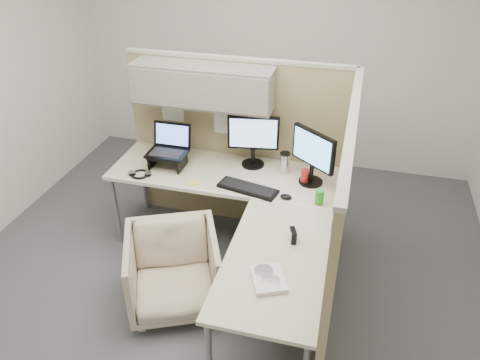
% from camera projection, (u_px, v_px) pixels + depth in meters
% --- Properties ---
extents(ground, '(4.50, 4.50, 0.00)m').
position_uv_depth(ground, '(221.00, 279.00, 3.95)').
color(ground, '#44444B').
rests_on(ground, ground).
extents(partition_back, '(2.00, 0.36, 1.63)m').
position_uv_depth(partition_back, '(222.00, 118.00, 4.11)').
color(partition_back, '#998C64').
rests_on(partition_back, ground).
extents(partition_right, '(0.07, 2.03, 1.63)m').
position_uv_depth(partition_right, '(339.00, 222.00, 3.27)').
color(partition_right, '#998C64').
rests_on(partition_right, ground).
extents(desk, '(2.00, 1.98, 0.73)m').
position_uv_depth(desk, '(239.00, 206.00, 3.67)').
color(desk, beige).
rests_on(desk, ground).
extents(office_chair, '(0.88, 0.86, 0.70)m').
position_uv_depth(office_chair, '(173.00, 268.00, 3.55)').
color(office_chair, beige).
rests_on(office_chair, ground).
extents(monitor_left, '(0.44, 0.20, 0.47)m').
position_uv_depth(monitor_left, '(253.00, 137.00, 4.00)').
color(monitor_left, black).
rests_on(monitor_left, desk).
extents(monitor_right, '(0.37, 0.30, 0.47)m').
position_uv_depth(monitor_right, '(313.00, 153.00, 3.74)').
color(monitor_right, black).
rests_on(monitor_right, desk).
extents(laptop_station, '(0.34, 0.29, 0.35)m').
position_uv_depth(laptop_station, '(169.00, 151.00, 4.07)').
color(laptop_station, black).
rests_on(laptop_station, desk).
extents(keyboard, '(0.52, 0.27, 0.02)m').
position_uv_depth(keyboard, '(248.00, 188.00, 3.78)').
color(keyboard, black).
rests_on(keyboard, desk).
extents(mouse, '(0.10, 0.07, 0.03)m').
position_uv_depth(mouse, '(286.00, 197.00, 3.67)').
color(mouse, black).
rests_on(mouse, desk).
extents(travel_mug, '(0.09, 0.09, 0.19)m').
position_uv_depth(travel_mug, '(285.00, 163.00, 3.98)').
color(travel_mug, silver).
rests_on(travel_mug, desk).
extents(soda_can_green, '(0.07, 0.07, 0.12)m').
position_uv_depth(soda_can_green, '(319.00, 197.00, 3.59)').
color(soda_can_green, '#268C1E').
rests_on(soda_can_green, desk).
extents(soda_can_silver, '(0.07, 0.07, 0.12)m').
position_uv_depth(soda_can_silver, '(305.00, 176.00, 3.85)').
color(soda_can_silver, '#B21E1E').
rests_on(soda_can_silver, desk).
extents(sticky_note_a, '(0.10, 0.10, 0.01)m').
position_uv_depth(sticky_note_a, '(194.00, 183.00, 3.87)').
color(sticky_note_a, yellow).
rests_on(sticky_note_a, desk).
extents(sticky_note_b, '(0.10, 0.10, 0.01)m').
position_uv_depth(sticky_note_b, '(229.00, 186.00, 3.83)').
color(sticky_note_b, yellow).
rests_on(sticky_note_b, desk).
extents(headphones, '(0.19, 0.18, 0.03)m').
position_uv_depth(headphones, '(140.00, 174.00, 3.98)').
color(headphones, black).
rests_on(headphones, desk).
extents(paper_stack, '(0.28, 0.31, 0.03)m').
position_uv_depth(paper_stack, '(268.00, 279.00, 2.88)').
color(paper_stack, white).
rests_on(paper_stack, desk).
extents(desk_clock, '(0.07, 0.10, 0.09)m').
position_uv_depth(desk_clock, '(293.00, 235.00, 3.20)').
color(desk_clock, black).
rests_on(desk_clock, desk).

